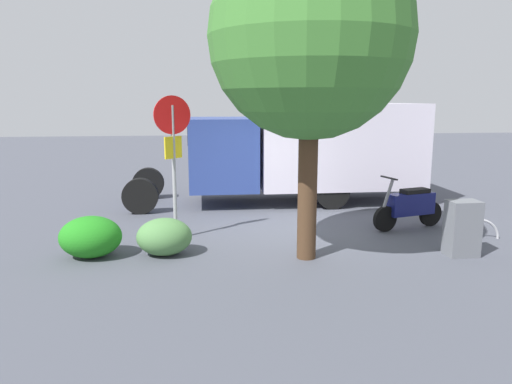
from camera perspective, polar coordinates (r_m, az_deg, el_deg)
name	(u,v)px	position (r m, az deg, el deg)	size (l,w,h in m)	color
ground_plane	(283,232)	(10.53, 3.19, -4.75)	(60.00, 60.00, 0.00)	#474A54
box_truck_near	(303,147)	(13.45, 5.58, 5.31)	(8.04, 2.26, 2.73)	black
motorcycle	(410,206)	(11.23, 17.73, -1.54)	(1.77, 0.73, 1.20)	black
stop_sign	(173,145)	(9.80, -9.75, 5.48)	(0.71, 0.33, 2.91)	#9E9EA3
street_tree	(310,38)	(8.52, 6.45, 17.61)	(3.45, 3.45, 5.58)	#47301E
utility_cabinet	(462,228)	(9.62, 23.18, -3.96)	(0.56, 0.41, 1.03)	slate
bike_rack_hoop	(479,239)	(11.03, 24.79, -5.04)	(0.85, 0.85, 0.05)	#B7B7BC
shrub_near_sign	(91,237)	(9.28, -18.94, -5.04)	(1.11, 0.91, 0.76)	#217F1C
shrub_mid_verge	(164,237)	(9.08, -10.76, -5.21)	(1.01, 0.83, 0.69)	#4E8045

